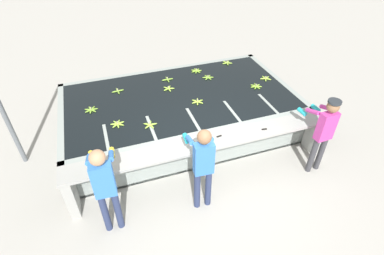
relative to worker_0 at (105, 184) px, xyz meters
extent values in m
plane|color=#A3A099|center=(1.85, 0.33, -1.04)|extent=(80.00, 80.00, 0.00)
cube|color=gray|center=(1.85, 2.21, -1.01)|extent=(5.13, 2.87, 0.06)
cube|color=gray|center=(1.85, 0.84, -0.59)|extent=(5.13, 0.12, 0.90)
cube|color=gray|center=(1.85, 3.59, -0.59)|extent=(5.13, 0.12, 0.90)
cube|color=gray|center=(-0.65, 2.21, -0.59)|extent=(0.12, 2.87, 0.90)
cube|color=gray|center=(4.36, 2.21, -0.59)|extent=(0.12, 2.87, 0.90)
cube|color=black|center=(1.85, 2.21, -0.57)|extent=(4.89, 2.63, 0.83)
cube|color=gray|center=(0.14, 1.30, -0.59)|extent=(0.06, 0.80, 0.90)
cube|color=gray|center=(1.00, 1.30, -0.59)|extent=(0.06, 0.80, 0.90)
cube|color=gray|center=(1.85, 1.30, -0.59)|extent=(0.06, 0.80, 0.90)
cube|color=gray|center=(2.71, 1.30, -0.59)|extent=(0.06, 0.80, 0.90)
cube|color=gray|center=(3.56, 1.30, -0.59)|extent=(0.06, 0.80, 0.90)
cube|color=#9E9E99|center=(1.85, 0.55, -0.17)|extent=(5.13, 0.45, 0.05)
cube|color=#9E9E99|center=(-0.61, 0.55, -0.62)|extent=(0.16, 0.41, 0.85)
cube|color=#9E9E99|center=(4.32, 0.55, -0.62)|extent=(0.16, 0.41, 0.85)
cylinder|color=navy|center=(-0.10, -0.03, -0.61)|extent=(0.11, 0.11, 0.86)
cylinder|color=navy|center=(0.10, -0.04, -0.61)|extent=(0.11, 0.11, 0.86)
cube|color=blue|center=(0.00, -0.03, 0.12)|extent=(0.33, 0.19, 0.61)
sphere|color=tan|center=(0.00, -0.03, 0.57)|extent=(0.23, 0.23, 0.23)
cylinder|color=blue|center=(-0.14, 0.23, 0.34)|extent=(0.10, 0.31, 0.18)
cylinder|color=gold|center=(-0.13, 0.48, 0.17)|extent=(0.10, 0.21, 0.08)
cylinder|color=blue|center=(0.18, 0.21, 0.34)|extent=(0.10, 0.31, 0.18)
cylinder|color=gold|center=(0.19, 0.45, 0.17)|extent=(0.10, 0.21, 0.08)
cylinder|color=navy|center=(1.45, -0.07, -0.62)|extent=(0.11, 0.11, 0.84)
cylinder|color=navy|center=(1.65, -0.08, -0.62)|extent=(0.11, 0.11, 0.84)
cube|color=blue|center=(1.55, -0.07, 0.10)|extent=(0.33, 0.19, 0.60)
sphere|color=#896042|center=(1.55, -0.07, 0.54)|extent=(0.23, 0.23, 0.23)
cylinder|color=blue|center=(1.40, 0.19, 0.31)|extent=(0.10, 0.31, 0.18)
cylinder|color=#1EA3AD|center=(1.42, 0.44, 0.15)|extent=(0.10, 0.21, 0.08)
cylinder|color=blue|center=(1.72, 0.17, 0.31)|extent=(0.10, 0.31, 0.18)
cylinder|color=#1EA3AD|center=(1.74, 0.41, 0.15)|extent=(0.10, 0.21, 0.08)
cylinder|color=#38383D|center=(3.88, 0.01, -0.63)|extent=(0.11, 0.11, 0.82)
cylinder|color=#38383D|center=(4.08, 0.02, -0.63)|extent=(0.11, 0.11, 0.82)
cube|color=#BC388E|center=(3.98, 0.02, 0.06)|extent=(0.33, 0.18, 0.58)
sphere|color=#896042|center=(3.98, 0.02, 0.49)|extent=(0.22, 0.22, 0.22)
cylinder|color=#282D33|center=(3.98, 0.02, 0.59)|extent=(0.23, 0.23, 0.04)
cylinder|color=#BC388E|center=(3.80, 0.26, 0.27)|extent=(0.09, 0.31, 0.18)
cylinder|color=#1EA3AD|center=(3.79, 0.51, 0.10)|extent=(0.09, 0.20, 0.08)
cylinder|color=#BC388E|center=(4.12, 0.27, 0.27)|extent=(0.09, 0.31, 0.18)
cylinder|color=#1EA3AD|center=(4.11, 0.52, 0.10)|extent=(0.09, 0.20, 0.08)
ellipsoid|color=#93BC3D|center=(0.95, 1.40, -0.13)|extent=(0.16, 0.13, 0.04)
ellipsoid|color=#93BC3D|center=(0.95, 1.34, -0.13)|extent=(0.16, 0.13, 0.04)
ellipsoid|color=#93BC3D|center=(1.01, 1.32, -0.13)|extent=(0.09, 0.17, 0.04)
ellipsoid|color=#93BC3D|center=(1.05, 1.37, -0.13)|extent=(0.17, 0.04, 0.04)
ellipsoid|color=#93BC3D|center=(1.01, 1.42, -0.13)|extent=(0.09, 0.17, 0.04)
cylinder|color=tan|center=(0.99, 1.37, -0.10)|extent=(0.03, 0.03, 0.04)
ellipsoid|color=#93BC3D|center=(0.40, 1.55, -0.13)|extent=(0.04, 0.17, 0.04)
ellipsoid|color=#93BC3D|center=(0.44, 1.57, -0.13)|extent=(0.16, 0.13, 0.04)
ellipsoid|color=#93BC3D|center=(0.45, 1.62, -0.13)|extent=(0.17, 0.08, 0.04)
ellipsoid|color=#93BC3D|center=(0.42, 1.65, -0.13)|extent=(0.10, 0.17, 0.04)
ellipsoid|color=#93BC3D|center=(0.37, 1.65, -0.13)|extent=(0.11, 0.17, 0.04)
ellipsoid|color=#93BC3D|center=(0.35, 1.62, -0.13)|extent=(0.17, 0.07, 0.04)
ellipsoid|color=#93BC3D|center=(0.36, 1.57, -0.13)|extent=(0.15, 0.14, 0.04)
cylinder|color=tan|center=(0.40, 1.60, -0.10)|extent=(0.03, 0.03, 0.04)
ellipsoid|color=#7FAD33|center=(3.62, 1.96, -0.13)|extent=(0.14, 0.15, 0.04)
ellipsoid|color=#7FAD33|center=(3.66, 1.95, -0.13)|extent=(0.07, 0.17, 0.04)
ellipsoid|color=#7FAD33|center=(3.70, 1.98, -0.13)|extent=(0.17, 0.11, 0.04)
ellipsoid|color=#7FAD33|center=(3.70, 2.03, -0.13)|extent=(0.17, 0.10, 0.04)
ellipsoid|color=#7FAD33|center=(3.67, 2.06, -0.13)|extent=(0.08, 0.17, 0.04)
ellipsoid|color=#7FAD33|center=(3.62, 2.05, -0.13)|extent=(0.13, 0.16, 0.04)
ellipsoid|color=#7FAD33|center=(3.60, 2.01, -0.13)|extent=(0.17, 0.04, 0.04)
cylinder|color=tan|center=(3.65, 2.01, -0.10)|extent=(0.03, 0.03, 0.04)
ellipsoid|color=#7FAD33|center=(2.66, 3.18, -0.13)|extent=(0.17, 0.07, 0.04)
ellipsoid|color=#7FAD33|center=(2.65, 3.23, -0.13)|extent=(0.15, 0.14, 0.04)
ellipsoid|color=#7FAD33|center=(2.60, 3.25, -0.13)|extent=(0.04, 0.17, 0.04)
ellipsoid|color=#7FAD33|center=(2.56, 3.23, -0.13)|extent=(0.16, 0.13, 0.04)
ellipsoid|color=#7FAD33|center=(2.55, 3.18, -0.13)|extent=(0.17, 0.08, 0.04)
ellipsoid|color=#7FAD33|center=(2.58, 3.15, -0.13)|extent=(0.10, 0.17, 0.04)
ellipsoid|color=#7FAD33|center=(2.63, 3.15, -0.13)|extent=(0.11, 0.17, 0.04)
cylinder|color=tan|center=(2.60, 3.20, -0.10)|extent=(0.03, 0.03, 0.04)
ellipsoid|color=#75A333|center=(2.74, 2.83, -0.13)|extent=(0.08, 0.17, 0.04)
ellipsoid|color=#75A333|center=(2.70, 2.79, -0.13)|extent=(0.17, 0.08, 0.04)
ellipsoid|color=#75A333|center=(2.71, 2.74, -0.13)|extent=(0.15, 0.14, 0.04)
ellipsoid|color=#75A333|center=(2.77, 2.72, -0.13)|extent=(0.08, 0.17, 0.04)
ellipsoid|color=#75A333|center=(2.81, 2.76, -0.13)|extent=(0.17, 0.08, 0.04)
ellipsoid|color=#75A333|center=(2.79, 2.81, -0.13)|extent=(0.15, 0.14, 0.04)
cylinder|color=tan|center=(2.75, 2.77, -0.10)|extent=(0.03, 0.03, 0.04)
ellipsoid|color=#93BC3D|center=(3.50, 3.41, -0.13)|extent=(0.11, 0.17, 0.04)
ellipsoid|color=#93BC3D|center=(3.47, 3.35, -0.13)|extent=(0.17, 0.06, 0.04)
ellipsoid|color=#93BC3D|center=(3.52, 3.30, -0.13)|extent=(0.07, 0.17, 0.04)
ellipsoid|color=#93BC3D|center=(3.58, 3.33, -0.13)|extent=(0.17, 0.11, 0.04)
ellipsoid|color=#93BC3D|center=(3.57, 3.39, -0.13)|extent=(0.15, 0.14, 0.04)
cylinder|color=tan|center=(3.53, 3.36, -0.10)|extent=(0.03, 0.03, 0.04)
ellipsoid|color=#75A333|center=(-0.02, 2.32, -0.13)|extent=(0.13, 0.16, 0.04)
ellipsoid|color=#75A333|center=(-0.06, 2.33, -0.13)|extent=(0.08, 0.17, 0.04)
ellipsoid|color=#75A333|center=(-0.10, 2.30, -0.13)|extent=(0.17, 0.10, 0.04)
ellipsoid|color=#75A333|center=(-0.10, 2.25, -0.13)|extent=(0.17, 0.11, 0.04)
ellipsoid|color=#75A333|center=(-0.06, 2.22, -0.13)|extent=(0.07, 0.17, 0.04)
ellipsoid|color=#75A333|center=(-0.02, 2.23, -0.13)|extent=(0.14, 0.15, 0.04)
ellipsoid|color=#75A333|center=(0.00, 2.28, -0.13)|extent=(0.17, 0.04, 0.04)
cylinder|color=tan|center=(-0.05, 2.28, -0.10)|extent=(0.03, 0.03, 0.04)
ellipsoid|color=#75A333|center=(0.53, 2.84, -0.13)|extent=(0.17, 0.05, 0.04)
ellipsoid|color=#75A333|center=(0.59, 2.80, -0.13)|extent=(0.05, 0.17, 0.04)
ellipsoid|color=#75A333|center=(0.64, 2.86, -0.13)|extent=(0.17, 0.05, 0.04)
ellipsoid|color=#75A333|center=(0.58, 2.91, -0.13)|extent=(0.05, 0.17, 0.04)
cylinder|color=tan|center=(0.58, 2.85, -0.10)|extent=(0.03, 0.03, 0.04)
ellipsoid|color=#93BC3D|center=(2.16, 1.89, -0.13)|extent=(0.09, 0.17, 0.04)
ellipsoid|color=#93BC3D|center=(2.11, 1.88, -0.13)|extent=(0.14, 0.15, 0.04)
ellipsoid|color=#93BC3D|center=(2.09, 1.83, -0.13)|extent=(0.17, 0.07, 0.04)
ellipsoid|color=#93BC3D|center=(2.12, 1.79, -0.13)|extent=(0.09, 0.17, 0.04)
ellipsoid|color=#93BC3D|center=(2.18, 1.80, -0.13)|extent=(0.14, 0.15, 0.04)
ellipsoid|color=#93BC3D|center=(2.20, 1.85, -0.13)|extent=(0.17, 0.07, 0.04)
cylinder|color=tan|center=(2.14, 1.84, -0.10)|extent=(0.03, 0.03, 0.04)
ellipsoid|color=#93BC3D|center=(1.75, 2.56, -0.13)|extent=(0.17, 0.08, 0.04)
ellipsoid|color=#93BC3D|center=(1.73, 2.62, -0.13)|extent=(0.12, 0.16, 0.04)
ellipsoid|color=#93BC3D|center=(1.67, 2.62, -0.13)|extent=(0.14, 0.15, 0.04)
ellipsoid|color=#93BC3D|center=(1.65, 2.56, -0.13)|extent=(0.17, 0.10, 0.04)
ellipsoid|color=#93BC3D|center=(1.71, 2.52, -0.13)|extent=(0.05, 0.17, 0.04)
cylinder|color=tan|center=(1.70, 2.58, -0.10)|extent=(0.03, 0.03, 0.04)
ellipsoid|color=#75A333|center=(1.74, 3.00, -0.13)|extent=(0.17, 0.04, 0.04)
ellipsoid|color=#75A333|center=(1.79, 2.94, -0.13)|extent=(0.04, 0.17, 0.04)
ellipsoid|color=#75A333|center=(1.85, 3.00, -0.13)|extent=(0.17, 0.04, 0.04)
ellipsoid|color=#75A333|center=(1.79, 3.05, -0.13)|extent=(0.04, 0.17, 0.04)
cylinder|color=tan|center=(1.79, 3.00, -0.10)|extent=(0.03, 0.03, 0.04)
ellipsoid|color=#9EC642|center=(4.11, 2.29, -0.13)|extent=(0.17, 0.11, 0.04)
ellipsoid|color=#9EC642|center=(4.05, 2.32, -0.13)|extent=(0.06, 0.17, 0.04)
ellipsoid|color=#9EC642|center=(4.00, 2.27, -0.13)|extent=(0.17, 0.07, 0.04)
ellipsoid|color=#9EC642|center=(4.03, 2.22, -0.13)|extent=(0.11, 0.17, 0.04)
ellipsoid|color=#9EC642|center=(4.10, 2.23, -0.13)|extent=(0.14, 0.15, 0.04)
cylinder|color=tan|center=(4.06, 2.26, -0.10)|extent=(0.03, 0.03, 0.04)
cube|color=silver|center=(3.22, 0.50, -0.14)|extent=(0.20, 0.06, 0.00)
cube|color=black|center=(3.02, 0.52, -0.14)|extent=(0.10, 0.04, 0.02)
cube|color=silver|center=(2.32, 0.64, -0.14)|extent=(0.20, 0.05, 0.00)
cube|color=black|center=(2.12, 0.61, -0.14)|extent=(0.10, 0.04, 0.02)
camera|label=1|loc=(0.25, -3.25, 3.39)|focal=28.00mm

